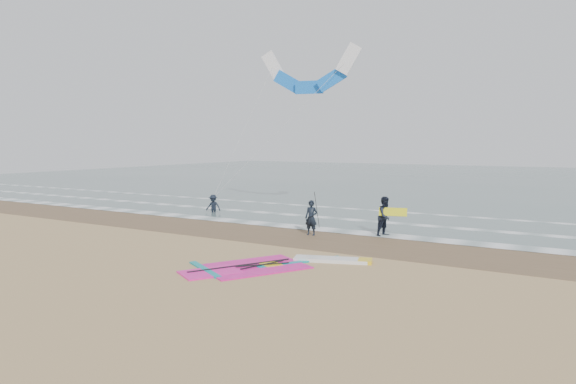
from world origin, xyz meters
The scene contains 11 objects.
ground centered at (0.00, 0.00, 0.00)m, with size 120.00×120.00×0.00m, color tan.
sea_water centered at (0.00, 48.00, 0.01)m, with size 120.00×80.00×0.02m, color #47605E.
wet_sand_band centered at (0.00, 6.00, 0.00)m, with size 120.00×5.00×0.01m, color brown.
foam_waterline centered at (0.00, 10.44, 0.03)m, with size 120.00×9.15×0.02m.
windsurf_rig centered at (1.88, 0.43, 0.04)m, with size 5.96×5.64×0.14m.
person_standing centered at (0.12, 6.54, 0.85)m, with size 0.62×0.41×1.69m, color black.
person_walking centered at (3.26, 8.14, 0.95)m, with size 0.92×0.72×1.89m, color black.
person_wading centered at (-8.89, 10.39, 0.76)m, with size 0.98×0.56×1.51m, color black.
held_pole centered at (0.42, 6.54, 1.24)m, with size 0.17×0.86×1.82m.
carried_kiteboard centered at (3.66, 8.04, 1.20)m, with size 1.30×0.51×0.39m.
surf_kite centered at (-3.87, 13.76, 8.64)m, with size 8.50×3.68×9.45m.
Camera 1 is at (11.39, -15.05, 4.44)m, focal length 32.00 mm.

